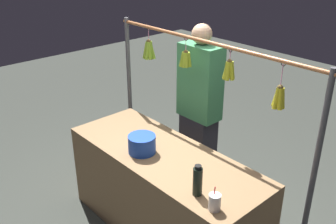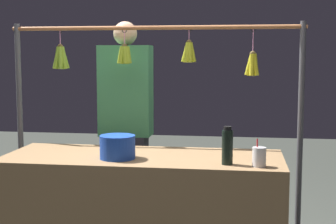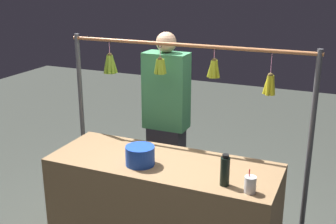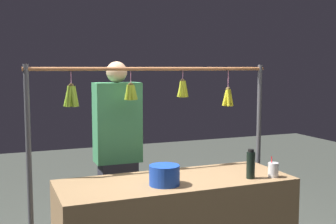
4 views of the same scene
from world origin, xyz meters
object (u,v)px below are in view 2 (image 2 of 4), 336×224
at_px(vendor_person, 126,131).
at_px(blue_bucket, 118,147).
at_px(water_bottle, 227,146).
at_px(drink_cup, 259,157).

bearing_deg(vendor_person, blue_bucket, 99.32).
height_order(blue_bucket, vendor_person, vendor_person).
relative_size(water_bottle, drink_cup, 1.40).
height_order(drink_cup, vendor_person, vendor_person).
xyz_separation_m(blue_bucket, vendor_person, (0.14, -0.85, -0.02)).
distance_m(blue_bucket, vendor_person, 0.86).
height_order(water_bottle, vendor_person, vendor_person).
xyz_separation_m(water_bottle, drink_cup, (-0.20, 0.04, -0.05)).
relative_size(drink_cup, vendor_person, 0.10).
bearing_deg(drink_cup, blue_bucket, -6.95).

